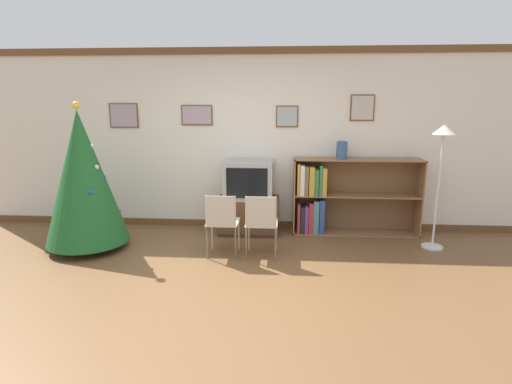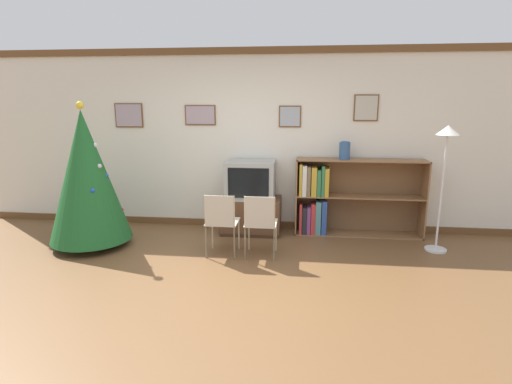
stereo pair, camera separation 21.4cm
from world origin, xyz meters
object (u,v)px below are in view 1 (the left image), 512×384
object	(u,v)px
christmas_tree	(83,178)
standing_lamp	(442,155)
bookshelf	(333,197)
folding_chair_left	(222,221)
folding_chair_right	(261,222)
tv_console	(249,215)
vase	(342,150)
television	(248,180)

from	to	relation	value
christmas_tree	standing_lamp	bearing A→B (deg)	4.19
bookshelf	standing_lamp	distance (m)	1.58
folding_chair_left	folding_chair_right	distance (m)	0.50
folding_chair_left	standing_lamp	xyz separation A→B (m)	(2.79, 0.52, 0.79)
christmas_tree	folding_chair_left	size ratio (longest dim) A/B	2.37
christmas_tree	tv_console	distance (m)	2.34
christmas_tree	folding_chair_left	xyz separation A→B (m)	(1.84, -0.18, -0.49)
christmas_tree	vase	bearing A→B (deg)	14.33
vase	bookshelf	bearing A→B (deg)	171.32
tv_console	folding_chair_left	bearing A→B (deg)	-104.23
folding_chair_left	vase	size ratio (longest dim) A/B	3.21
standing_lamp	christmas_tree	bearing A→B (deg)	-175.81
christmas_tree	television	distance (m)	2.24
television	bookshelf	distance (m)	1.28
christmas_tree	tv_console	xyz separation A→B (m)	(2.09, 0.80, -0.69)
folding_chair_left	vase	bearing A→B (deg)	33.60
vase	television	bearing A→B (deg)	-176.44
tv_console	bookshelf	bearing A→B (deg)	4.38
christmas_tree	vase	distance (m)	3.56
christmas_tree	bookshelf	xyz separation A→B (m)	(3.34, 0.89, -0.41)
folding_chair_left	bookshelf	distance (m)	1.84
folding_chair_left	christmas_tree	bearing A→B (deg)	174.42
christmas_tree	television	xyz separation A→B (m)	(2.09, 0.79, -0.15)
tv_console	folding_chair_left	distance (m)	1.03
television	tv_console	bearing A→B (deg)	90.00
christmas_tree	folding_chair_left	bearing A→B (deg)	-5.58
bookshelf	standing_lamp	xyz separation A→B (m)	(1.29, -0.55, 0.71)
tv_console	vase	xyz separation A→B (m)	(1.34, 0.08, 0.99)
folding_chair_left	standing_lamp	world-z (taller)	standing_lamp
christmas_tree	television	bearing A→B (deg)	20.78
folding_chair_left	standing_lamp	size ratio (longest dim) A/B	0.50
tv_console	television	bearing A→B (deg)	-90.00
folding_chair_right	tv_console	bearing A→B (deg)	104.23
bookshelf	folding_chair_left	bearing A→B (deg)	-144.40
tv_console	folding_chair_right	world-z (taller)	folding_chair_right
folding_chair_right	folding_chair_left	bearing A→B (deg)	180.00
tv_console	standing_lamp	size ratio (longest dim) A/B	0.54
christmas_tree	folding_chair_right	size ratio (longest dim) A/B	2.37
bookshelf	vase	size ratio (longest dim) A/B	7.20
bookshelf	vase	world-z (taller)	vase
bookshelf	christmas_tree	bearing A→B (deg)	-165.05
bookshelf	vase	distance (m)	0.71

